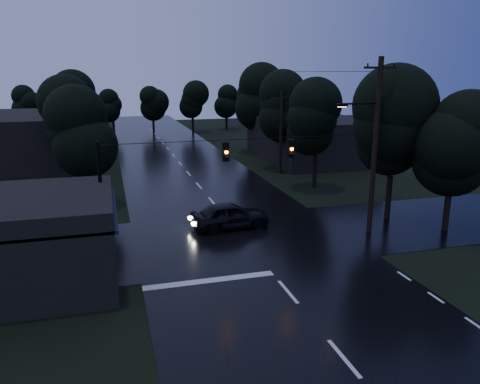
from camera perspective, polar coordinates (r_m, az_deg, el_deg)
ground at (r=16.74m, az=12.53°, el=-19.24°), size 160.00×160.00×0.00m
main_road at (r=43.66m, az=-6.29°, el=2.24°), size 12.00×120.00×0.02m
cross_street at (r=26.73m, az=0.31°, el=-5.64°), size 60.00×9.00×0.02m
building_far_right at (r=51.15m, az=8.59°, el=6.46°), size 10.00×14.00×4.40m
building_far_left at (r=53.00m, az=-23.47°, el=6.03°), size 10.00×16.00×5.00m
utility_pole_main at (r=27.52m, az=15.99°, el=5.69°), size 3.50×0.30×10.00m
utility_pole_far at (r=43.25m, az=5.01°, el=7.37°), size 2.00×0.30×7.50m
anchor_pole_left at (r=23.93m, az=-16.50°, el=-1.15°), size 0.18×0.18×6.00m
span_signals at (r=24.62m, az=2.23°, el=5.23°), size 15.00×0.37×1.12m
tree_corner_near at (r=30.49m, az=18.30°, el=7.73°), size 4.48×4.48×9.44m
tree_corner_far at (r=29.42m, az=24.69°, el=5.44°), size 3.92×3.92×8.26m
tree_left_a at (r=34.39m, az=-19.25°, el=7.08°), size 3.92×3.92×8.26m
tree_left_b at (r=42.33m, az=-19.58°, el=8.81°), size 4.20×4.20×8.85m
tree_left_c at (r=52.30m, az=-19.67°, el=10.15°), size 4.48×4.48×9.44m
tree_right_a at (r=37.84m, az=9.33°, el=8.87°), size 4.20×4.20×8.85m
tree_right_b at (r=45.37m, az=5.72°, el=10.36°), size 4.48×4.48×9.44m
tree_right_c at (r=54.94m, az=2.44°, el=11.52°), size 4.76×4.76×10.03m
car at (r=28.19m, az=-1.22°, el=-2.84°), size 4.88×2.29×1.61m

